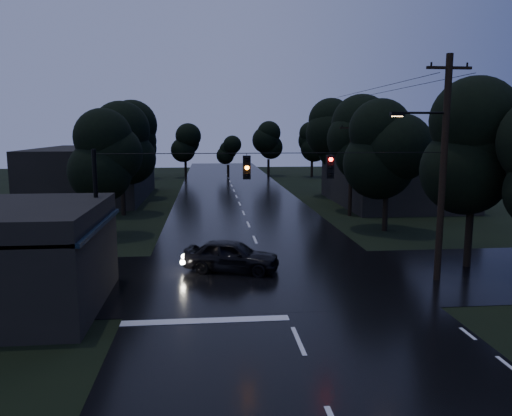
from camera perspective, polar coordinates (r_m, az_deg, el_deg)
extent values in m
cube|color=black|center=(40.76, -1.44, -0.60)|extent=(12.00, 120.00, 0.02)
cube|color=black|center=(23.29, 1.75, -7.99)|extent=(60.00, 9.00, 0.02)
cube|color=black|center=(20.70, -25.66, -1.93)|extent=(6.00, 7.00, 0.12)
cube|color=black|center=(19.87, -17.51, -1.88)|extent=(0.30, 7.00, 0.15)
cylinder|color=black|center=(17.49, -19.93, -9.22)|extent=(0.10, 0.10, 3.00)
cylinder|color=black|center=(23.13, -16.28, -4.63)|extent=(0.10, 0.10, 3.00)
cube|color=#F8D663|center=(18.59, -18.51, -4.87)|extent=(0.06, 1.60, 0.50)
cube|color=#F8D663|center=(21.16, -16.89, -3.13)|extent=(0.06, 1.20, 0.50)
cube|color=black|center=(47.42, 15.34, 3.12)|extent=(10.00, 14.00, 4.40)
cube|color=black|center=(51.50, -18.05, 3.77)|extent=(10.00, 16.00, 5.00)
cylinder|color=black|center=(23.55, 20.60, 4.03)|extent=(0.30, 0.30, 10.00)
cube|color=black|center=(23.63, 21.21, 14.72)|extent=(2.00, 0.12, 0.12)
cylinder|color=black|center=(23.03, 18.45, 10.28)|extent=(2.20, 0.10, 0.10)
cube|color=black|center=(22.61, 15.85, 10.30)|extent=(0.60, 0.25, 0.18)
cube|color=#FFB266|center=(22.61, 15.84, 10.05)|extent=(0.45, 0.18, 0.03)
cylinder|color=black|center=(39.80, 10.79, 4.45)|extent=(0.30, 0.30, 7.50)
cube|color=black|center=(39.68, 10.93, 8.99)|extent=(2.00, 0.12, 0.12)
cylinder|color=black|center=(21.93, -17.70, -1.42)|extent=(0.18, 0.18, 6.00)
cylinder|color=black|center=(21.30, 2.17, 6.29)|extent=(15.00, 0.03, 0.03)
cube|color=black|center=(21.21, -1.07, 4.66)|extent=(0.32, 0.25, 1.00)
sphere|color=orange|center=(21.06, -1.03, 4.63)|extent=(0.18, 0.18, 0.18)
cube|color=black|center=(21.79, 8.45, 4.68)|extent=(0.32, 0.25, 1.00)
sphere|color=#FF0C07|center=(21.64, 8.54, 4.65)|extent=(0.18, 0.18, 0.18)
cylinder|color=black|center=(26.96, 23.10, -3.29)|extent=(0.36, 0.36, 2.80)
sphere|color=black|center=(26.49, 23.56, 3.92)|extent=(4.48, 4.48, 4.48)
sphere|color=black|center=(26.43, 23.72, 6.50)|extent=(4.48, 4.48, 4.48)
sphere|color=black|center=(26.42, 23.89, 9.10)|extent=(4.48, 4.48, 4.48)
cylinder|color=black|center=(33.15, -16.14, -1.04)|extent=(0.36, 0.36, 2.45)
sphere|color=black|center=(32.78, -16.37, 4.08)|extent=(3.92, 3.92, 3.92)
sphere|color=black|center=(32.71, -16.45, 5.92)|extent=(3.92, 3.92, 3.92)
sphere|color=black|center=(32.68, -16.53, 7.75)|extent=(3.92, 3.92, 3.92)
cylinder|color=black|center=(41.02, -14.95, 1.01)|extent=(0.36, 0.36, 2.62)
sphere|color=black|center=(40.72, -15.13, 5.45)|extent=(4.20, 4.20, 4.20)
sphere|color=black|center=(40.67, -15.19, 7.04)|extent=(4.20, 4.20, 4.20)
sphere|color=black|center=(40.65, -15.26, 8.62)|extent=(4.20, 4.20, 4.20)
cylinder|color=black|center=(50.91, -13.81, 2.66)|extent=(0.36, 0.36, 2.80)
sphere|color=black|center=(50.66, -13.95, 6.48)|extent=(4.48, 4.48, 4.48)
sphere|color=black|center=(50.63, -14.00, 7.84)|extent=(4.48, 4.48, 4.48)
sphere|color=black|center=(50.63, -14.05, 9.19)|extent=(4.48, 4.48, 4.48)
cylinder|color=black|center=(34.64, 14.55, -0.41)|extent=(0.36, 0.36, 2.62)
sphere|color=black|center=(34.28, 14.76, 4.86)|extent=(4.20, 4.20, 4.20)
sphere|color=black|center=(34.22, 14.84, 6.73)|extent=(4.20, 4.20, 4.20)
sphere|color=black|center=(34.20, 14.92, 8.62)|extent=(4.20, 4.20, 4.20)
cylinder|color=black|center=(42.32, 11.64, 1.49)|extent=(0.36, 0.36, 2.80)
sphere|color=black|center=(42.02, 11.78, 6.09)|extent=(4.48, 4.48, 4.48)
sphere|color=black|center=(41.98, 11.84, 7.72)|extent=(4.48, 4.48, 4.48)
sphere|color=black|center=(41.97, 11.89, 9.36)|extent=(4.48, 4.48, 4.48)
cylinder|color=black|center=(52.03, 9.05, 3.03)|extent=(0.36, 0.36, 2.97)
sphere|color=black|center=(51.78, 9.15, 7.01)|extent=(4.76, 4.76, 4.76)
sphere|color=black|center=(51.76, 9.18, 8.42)|extent=(4.76, 4.76, 4.76)
sphere|color=black|center=(51.76, 9.22, 9.83)|extent=(4.76, 4.76, 4.76)
imported|color=black|center=(24.16, -2.80, -5.45)|extent=(4.92, 3.10, 1.56)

